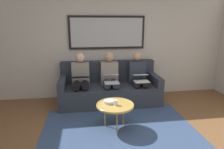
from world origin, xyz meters
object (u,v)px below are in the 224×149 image
Objects in this scene: person_left at (138,76)px; laptop_white at (141,78)px; laptop_silver at (111,79)px; coffee_table at (115,105)px; laptop_black at (81,80)px; person_right at (81,78)px; framed_mirror at (107,33)px; person_middle at (110,77)px; bowl at (109,102)px; couch at (109,88)px; cup at (116,103)px.

laptop_white is (0.00, 0.25, 0.02)m from person_left.
coffee_table is at bearing 86.19° from laptop_silver.
laptop_black reaches higher than coffee_table.
person_right is 0.24m from laptop_black.
person_right reaches higher than coffee_table.
laptop_black is (1.28, -0.01, -0.01)m from laptop_white.
framed_mirror is at bearing -132.63° from laptop_black.
person_left is 1.28m from person_right.
person_left is at bearing -160.09° from laptop_silver.
coffee_table is at bearing 52.18° from laptop_white.
coffee_table is at bearing 86.96° from person_middle.
laptop_silver reaches higher than coffee_table.
framed_mirror is 1.23m from person_right.
bowl is at bearing -40.27° from coffee_table.
framed_mirror reaches higher than laptop_black.
cup is (0.06, 1.24, 0.17)m from couch.
person_middle reaches higher than coffee_table.
couch reaches higher than laptop_white.
person_right is at bearing 0.00° from person_left.
person_right is (1.28, -0.25, -0.02)m from laptop_white.
person_middle is (0.00, 0.46, -0.94)m from framed_mirror.
framed_mirror reaches higher than couch.
framed_mirror is at bearing -90.00° from person_middle.
cup is at bearing 86.45° from laptop_silver.
cup is at bearing 87.15° from person_middle.
framed_mirror is 1.23m from person_left.
couch is at bearing -92.69° from cup.
framed_mirror reaches higher than coffee_table.
laptop_white is at bearing -127.82° from coffee_table.
person_left reaches higher than couch.
bowl is 0.50× the size of laptop_silver.
laptop_silver is at bearing 90.00° from couch.
couch is 3.47× the size of coffee_table.
couch is 1.93× the size of person_middle.
bowl is 1.16m from laptop_white.
bowl is at bearing 53.44° from person_left.
person_middle is at bearing -90.00° from laptop_silver.
coffee_table is at bearing 139.73° from bowl.
person_right reaches higher than laptop_white.
framed_mirror is at bearing -90.00° from couch.
bowl is (0.10, -0.10, -0.02)m from cup.
coffee_table is 1.30m from person_right.
cup is 1.11m from laptop_black.
laptop_white is (-0.70, -0.90, 0.20)m from coffee_table.
framed_mirror reaches higher than person_left.
couch is 1.93× the size of person_right.
coffee_table is 1.36m from person_left.
laptop_silver is at bearing 19.91° from person_left.
person_middle is 0.68m from laptop_black.
person_middle is at bearing -98.18° from bowl.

